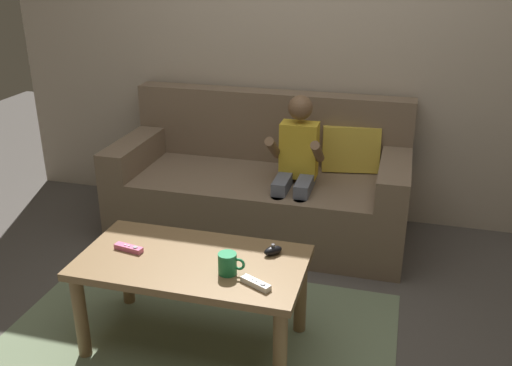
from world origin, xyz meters
name	(u,v)px	position (x,y,z in m)	size (l,w,h in m)	color
ground_plane	(242,345)	(0.00, 0.00, 0.00)	(8.42, 8.42, 0.00)	#4C4742
wall_back	(310,30)	(0.00, 1.58, 1.25)	(4.21, 0.05, 2.50)	#B2A38E
couch	(263,187)	(-0.21, 1.20, 0.30)	(1.85, 0.80, 0.87)	#75604C
person_seated_on_couch	(296,166)	(0.04, 1.01, 0.54)	(0.32, 0.39, 0.95)	slate
coffee_table	(193,273)	(-0.22, -0.03, 0.38)	(1.01, 0.54, 0.45)	brown
area_rug	(196,341)	(-0.22, -0.03, 0.00)	(1.85, 1.28, 0.01)	#6B7A5B
game_remote_pink_near_edge	(129,248)	(-0.52, -0.04, 0.46)	(0.14, 0.06, 0.03)	pink
nunchuk_black	(273,250)	(0.12, 0.10, 0.47)	(0.10, 0.09, 0.05)	black
game_remote_white_far_corner	(256,283)	(0.12, -0.17, 0.46)	(0.14, 0.09, 0.03)	white
coffee_mug	(228,264)	(-0.02, -0.11, 0.50)	(0.12, 0.08, 0.09)	#1E7F47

